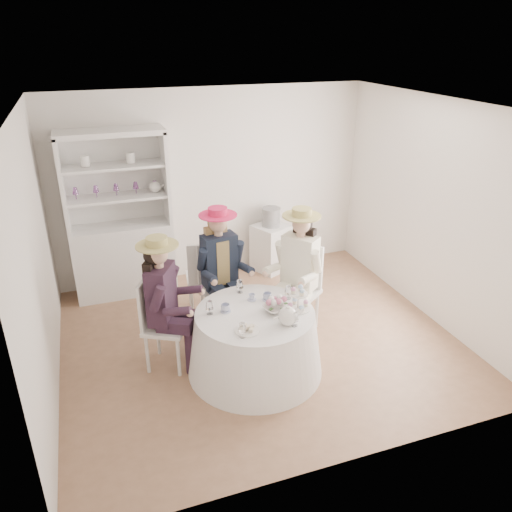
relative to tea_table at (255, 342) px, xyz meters
name	(u,v)px	position (x,y,z in m)	size (l,w,h in m)	color
ground	(259,339)	(0.23, 0.53, -0.36)	(4.50, 4.50, 0.00)	#855E42
ceiling	(259,106)	(0.23, 0.53, 2.34)	(4.50, 4.50, 0.00)	white
wall_back	(212,185)	(0.23, 2.53, 0.99)	(4.50, 4.50, 0.00)	white
wall_front	(349,330)	(0.23, -1.47, 0.99)	(4.50, 4.50, 0.00)	white
wall_left	(36,264)	(-2.02, 0.53, 0.99)	(4.50, 4.50, 0.00)	white
wall_right	(432,212)	(2.48, 0.53, 0.99)	(4.50, 4.50, 0.00)	white
tea_table	(255,342)	(0.00, 0.00, 0.00)	(1.45, 1.45, 0.72)	white
hutch	(122,238)	(-1.11, 2.30, 0.45)	(1.34, 0.52, 2.26)	silver
side_table	(271,248)	(1.05, 2.28, 0.00)	(0.46, 0.46, 0.72)	silver
hatbox	(271,217)	(1.05, 2.28, 0.50)	(0.27, 0.27, 0.27)	black
guest_left	(164,296)	(-0.86, 0.40, 0.50)	(0.65, 0.59, 1.52)	silver
guest_mid	(220,263)	(-0.10, 0.95, 0.52)	(0.58, 0.60, 1.55)	silver
guest_right	(299,265)	(0.74, 0.59, 0.53)	(0.67, 0.64, 1.57)	silver
spare_chair	(203,275)	(-0.22, 1.34, 0.19)	(0.47, 0.47, 1.02)	silver
teacup_a	(226,308)	(-0.28, 0.12, 0.40)	(0.10, 0.10, 0.08)	white
teacup_b	(252,297)	(0.05, 0.26, 0.39)	(0.07, 0.07, 0.06)	white
teacup_c	(267,297)	(0.21, 0.20, 0.40)	(0.09, 0.09, 0.07)	white
flower_bowl	(275,309)	(0.20, -0.06, 0.39)	(0.23, 0.23, 0.06)	white
flower_arrangement	(276,302)	(0.24, -0.01, 0.44)	(0.18, 0.18, 0.06)	#D46A90
table_teapot	(288,316)	(0.24, -0.31, 0.45)	(0.27, 0.20, 0.21)	white
sandwich_plate	(247,330)	(-0.18, -0.30, 0.37)	(0.25, 0.25, 0.05)	white
cupcake_stand	(298,301)	(0.45, -0.07, 0.45)	(0.26, 0.26, 0.25)	white
stemware_set	(255,306)	(0.00, 0.00, 0.44)	(0.96, 0.93, 0.15)	white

